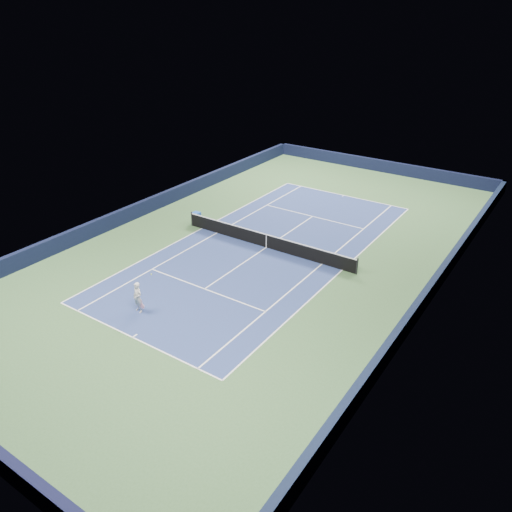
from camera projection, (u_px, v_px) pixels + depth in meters
The scene contains 19 objects.
ground at pixel (266, 248), 32.88m from camera, with size 40.00×40.00×0.00m, color #35572F.
wall_far at pixel (380, 166), 47.21m from camera, with size 22.00×0.35×1.10m, color black.
wall_right at pixel (432, 288), 27.23m from camera, with size 0.35×40.00×1.10m, color black.
wall_left at pixel (148, 206), 38.02m from camera, with size 0.35×40.00×1.10m, color #101632.
court_surface at pixel (266, 247), 32.88m from camera, with size 10.97×23.77×0.01m, color navy.
baseline_far at pixel (344, 195), 41.62m from camera, with size 10.97×0.08×0.00m, color white.
baseline_near at pixel (132, 337), 24.13m from camera, with size 10.97×0.08×0.00m, color white.
sideline_doubles_right at pixel (342, 270), 30.14m from camera, with size 0.08×23.77×0.00m, color white.
sideline_doubles_left at pixel (202, 228), 35.61m from camera, with size 0.08×23.77×0.00m, color white.
sideline_singles_right at pixel (322, 264), 30.82m from camera, with size 0.08×23.77×0.00m, color white.
sideline_singles_left at pixel (217, 233), 34.93m from camera, with size 0.08×23.77×0.00m, color white.
service_line_far at pixel (313, 216), 37.58m from camera, with size 8.23×0.08×0.00m, color white.
service_line_near at pixel (205, 289), 28.16m from camera, with size 8.23×0.08×0.00m, color white.
center_service_line at pixel (266, 247), 32.87m from camera, with size 0.08×12.80×0.00m, color white.
center_mark_far at pixel (343, 196), 41.51m from camera, with size 0.08×0.30×0.00m, color white.
center_mark_near at pixel (135, 336), 24.24m from camera, with size 0.08×0.30×0.00m, color white.
tennis_net at pixel (266, 241), 32.65m from camera, with size 12.90×0.10×1.07m.
sponsor_cube at pixel (197, 218), 36.25m from camera, with size 0.59×0.48×0.86m.
tennis_player at pixel (138, 298), 25.77m from camera, with size 0.80×1.28×1.82m.
Camera 1 is at (15.98, -24.78, 14.56)m, focal length 35.00 mm.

